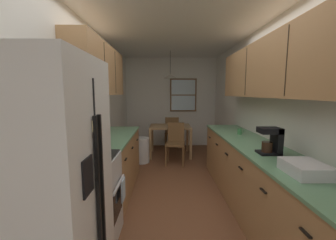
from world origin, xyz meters
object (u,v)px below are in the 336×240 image
object	(u,v)px
trash_bin	(142,150)
storage_canister	(97,139)
dining_table	(170,130)
mug_by_coffeemaker	(240,131)
microwave_over_range	(68,82)
stove_range	(86,199)
dining_chair_far	(172,131)
dining_chair_near	(176,141)
coffee_maker	(272,140)
refrigerator	(48,192)
table_serving_bowl	(175,124)
dish_rack	(305,169)

from	to	relation	value
trash_bin	storage_canister	xyz separation A→B (m)	(-0.30, -2.10, 0.72)
dining_table	mug_by_coffeemaker	distance (m)	2.16
microwave_over_range	stove_range	bearing A→B (deg)	-0.03
dining_chair_far	mug_by_coffeemaker	distance (m)	2.68
dining_table	dining_chair_near	distance (m)	0.62
trash_bin	coffee_maker	size ratio (longest dim) A/B	1.95
refrigerator	stove_range	world-z (taller)	refrigerator
mug_by_coffeemaker	trash_bin	bearing A→B (deg)	142.61
dining_table	dining_chair_near	size ratio (longest dim) A/B	1.11
coffee_maker	mug_by_coffeemaker	distance (m)	1.08
table_serving_bowl	dining_chair_far	bearing A→B (deg)	94.42
dining_chair_near	coffee_maker	world-z (taller)	coffee_maker
microwave_over_range	dining_chair_near	xyz separation A→B (m)	(1.16, 2.47, -1.16)
dining_chair_near	dish_rack	distance (m)	3.07
refrigerator	mug_by_coffeemaker	size ratio (longest dim) A/B	16.36
mug_by_coffeemaker	stove_range	bearing A→B (deg)	-148.73
dining_table	storage_canister	size ratio (longest dim) A/B	4.88
refrigerator	trash_bin	world-z (taller)	refrigerator
stove_range	dining_chair_near	size ratio (longest dim) A/B	1.22
refrigerator	mug_by_coffeemaker	bearing A→B (deg)	44.16
refrigerator	dining_table	distance (m)	3.89
dining_chair_near	table_serving_bowl	xyz separation A→B (m)	(0.01, 0.64, 0.28)
microwave_over_range	coffee_maker	size ratio (longest dim) A/B	2.21
coffee_maker	table_serving_bowl	size ratio (longest dim) A/B	1.75
dining_table	dish_rack	size ratio (longest dim) A/B	2.93
dining_chair_near	microwave_over_range	bearing A→B (deg)	-115.22
refrigerator	microwave_over_range	distance (m)	1.05
mug_by_coffeemaker	table_serving_bowl	xyz separation A→B (m)	(-0.95, 1.89, -0.17)
microwave_over_range	dining_table	world-z (taller)	microwave_over_range
dining_chair_near	coffee_maker	size ratio (longest dim) A/B	3.13
storage_canister	dish_rack	world-z (taller)	storage_canister
dining_chair_near	dish_rack	size ratio (longest dim) A/B	2.65
storage_canister	coffee_maker	world-z (taller)	coffee_maker
mug_by_coffeemaker	table_serving_bowl	distance (m)	2.12
refrigerator	table_serving_bowl	world-z (taller)	refrigerator
stove_range	coffee_maker	size ratio (longest dim) A/B	3.82
dining_chair_far	dish_rack	distance (m)	4.23
stove_range	dining_table	distance (m)	3.22
dining_chair_far	dish_rack	xyz separation A→B (m)	(0.93, -4.10, 0.45)
microwave_over_range	dining_table	xyz separation A→B (m)	(1.06, 3.07, -1.03)
refrigerator	table_serving_bowl	bearing A→B (deg)	74.88
mug_by_coffeemaker	dining_table	bearing A→B (deg)	119.94
refrigerator	coffee_maker	size ratio (longest dim) A/B	6.22
dining_chair_far	mug_by_coffeemaker	xyz separation A→B (m)	(0.99, -2.45, 0.45)
dining_table	trash_bin	world-z (taller)	dining_table
storage_canister	coffee_maker	bearing A→B (deg)	-8.20
dining_table	coffee_maker	distance (m)	3.13
microwave_over_range	dining_chair_near	distance (m)	2.97
mug_by_coffeemaker	microwave_over_range	bearing A→B (deg)	-150.11
microwave_over_range	storage_canister	distance (m)	0.79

